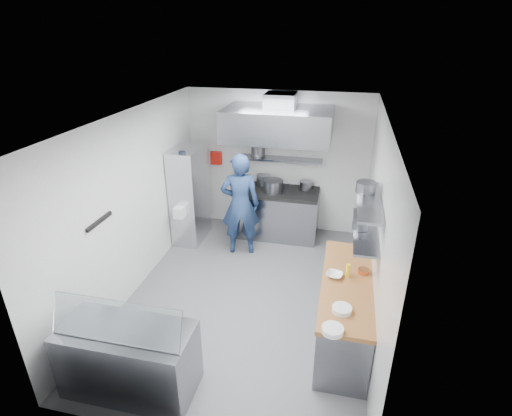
% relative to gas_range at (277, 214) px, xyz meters
% --- Properties ---
extents(floor, '(5.00, 5.00, 0.00)m').
position_rel_gas_range_xyz_m(floor, '(-0.10, -2.10, -0.45)').
color(floor, '#555557').
rests_on(floor, ground).
extents(ceiling, '(5.00, 5.00, 0.00)m').
position_rel_gas_range_xyz_m(ceiling, '(-0.10, -2.10, 2.35)').
color(ceiling, silver).
rests_on(ceiling, wall_back).
extents(wall_back, '(3.60, 2.80, 0.02)m').
position_rel_gas_range_xyz_m(wall_back, '(-0.10, 0.40, 0.95)').
color(wall_back, white).
rests_on(wall_back, floor).
extents(wall_front, '(3.60, 2.80, 0.02)m').
position_rel_gas_range_xyz_m(wall_front, '(-0.10, -4.60, 0.95)').
color(wall_front, white).
rests_on(wall_front, floor).
extents(wall_left, '(2.80, 5.00, 0.02)m').
position_rel_gas_range_xyz_m(wall_left, '(-1.90, -2.10, 0.95)').
color(wall_left, white).
rests_on(wall_left, floor).
extents(wall_right, '(2.80, 5.00, 0.02)m').
position_rel_gas_range_xyz_m(wall_right, '(1.70, -2.10, 0.95)').
color(wall_right, white).
rests_on(wall_right, floor).
extents(gas_range, '(1.60, 0.80, 0.90)m').
position_rel_gas_range_xyz_m(gas_range, '(0.00, 0.00, 0.00)').
color(gas_range, gray).
rests_on(gas_range, floor).
extents(cooktop, '(1.57, 0.78, 0.06)m').
position_rel_gas_range_xyz_m(cooktop, '(0.00, 0.00, 0.48)').
color(cooktop, black).
rests_on(cooktop, gas_range).
extents(stock_pot_left, '(0.27, 0.27, 0.20)m').
position_rel_gas_range_xyz_m(stock_pot_left, '(-0.35, 0.25, 0.61)').
color(stock_pot_left, slate).
rests_on(stock_pot_left, cooktop).
extents(stock_pot_mid, '(0.38, 0.38, 0.24)m').
position_rel_gas_range_xyz_m(stock_pot_mid, '(-0.08, -0.09, 0.63)').
color(stock_pot_mid, slate).
rests_on(stock_pot_mid, cooktop).
extents(stock_pot_right, '(0.25, 0.25, 0.16)m').
position_rel_gas_range_xyz_m(stock_pot_right, '(0.52, 0.20, 0.59)').
color(stock_pot_right, slate).
rests_on(stock_pot_right, cooktop).
extents(over_range_shelf, '(1.60, 0.30, 0.04)m').
position_rel_gas_range_xyz_m(over_range_shelf, '(0.00, 0.24, 1.07)').
color(over_range_shelf, gray).
rests_on(over_range_shelf, wall_back).
extents(shelf_pot_a, '(0.27, 0.27, 0.18)m').
position_rel_gas_range_xyz_m(shelf_pot_a, '(-0.48, 0.35, 1.18)').
color(shelf_pot_a, slate).
rests_on(shelf_pot_a, over_range_shelf).
extents(extractor_hood, '(1.90, 1.15, 0.55)m').
position_rel_gas_range_xyz_m(extractor_hood, '(0.00, -0.18, 1.85)').
color(extractor_hood, gray).
rests_on(extractor_hood, wall_back).
extents(hood_duct, '(0.55, 0.55, 0.24)m').
position_rel_gas_range_xyz_m(hood_duct, '(0.00, 0.05, 2.23)').
color(hood_duct, slate).
rests_on(hood_duct, extractor_hood).
extents(red_firebox, '(0.22, 0.10, 0.26)m').
position_rel_gas_range_xyz_m(red_firebox, '(-1.35, 0.34, 0.97)').
color(red_firebox, red).
rests_on(red_firebox, wall_back).
extents(chef, '(0.79, 0.61, 1.91)m').
position_rel_gas_range_xyz_m(chef, '(-0.55, -0.80, 0.51)').
color(chef, navy).
rests_on(chef, floor).
extents(wire_rack, '(0.50, 0.90, 1.85)m').
position_rel_gas_range_xyz_m(wire_rack, '(-1.63, -0.50, 0.48)').
color(wire_rack, silver).
rests_on(wire_rack, floor).
extents(rack_bin_a, '(0.17, 0.22, 0.20)m').
position_rel_gas_range_xyz_m(rack_bin_a, '(-1.63, -1.03, 0.35)').
color(rack_bin_a, white).
rests_on(rack_bin_a, wire_rack).
extents(rack_bin_b, '(0.13, 0.16, 0.15)m').
position_rel_gas_range_xyz_m(rack_bin_b, '(-1.63, -0.71, 0.85)').
color(rack_bin_b, yellow).
rests_on(rack_bin_b, wire_rack).
extents(rack_jar, '(0.12, 0.12, 0.18)m').
position_rel_gas_range_xyz_m(rack_jar, '(-1.58, -0.83, 1.35)').
color(rack_jar, black).
rests_on(rack_jar, wire_rack).
extents(knife_strip, '(0.04, 0.55, 0.05)m').
position_rel_gas_range_xyz_m(knife_strip, '(-1.88, -3.00, 1.10)').
color(knife_strip, black).
rests_on(knife_strip, wall_left).
extents(prep_counter_base, '(0.62, 2.00, 0.84)m').
position_rel_gas_range_xyz_m(prep_counter_base, '(1.38, -2.70, -0.03)').
color(prep_counter_base, gray).
rests_on(prep_counter_base, floor).
extents(prep_counter_top, '(0.65, 2.04, 0.06)m').
position_rel_gas_range_xyz_m(prep_counter_top, '(1.38, -2.70, 0.42)').
color(prep_counter_top, '#99532B').
rests_on(prep_counter_top, prep_counter_base).
extents(plate_stack_a, '(0.24, 0.24, 0.06)m').
position_rel_gas_range_xyz_m(plate_stack_a, '(1.24, -3.68, 0.48)').
color(plate_stack_a, white).
rests_on(plate_stack_a, prep_counter_top).
extents(plate_stack_b, '(0.23, 0.23, 0.06)m').
position_rel_gas_range_xyz_m(plate_stack_b, '(1.32, -3.31, 0.48)').
color(plate_stack_b, white).
rests_on(plate_stack_b, prep_counter_top).
extents(copper_pan, '(0.15, 0.15, 0.06)m').
position_rel_gas_range_xyz_m(copper_pan, '(1.58, -2.46, 0.48)').
color(copper_pan, '#D6743C').
rests_on(copper_pan, prep_counter_top).
extents(squeeze_bottle, '(0.06, 0.06, 0.18)m').
position_rel_gas_range_xyz_m(squeeze_bottle, '(1.38, -2.58, 0.54)').
color(squeeze_bottle, yellow).
rests_on(squeeze_bottle, prep_counter_top).
extents(mixing_bowl, '(0.25, 0.25, 0.05)m').
position_rel_gas_range_xyz_m(mixing_bowl, '(1.21, -2.63, 0.48)').
color(mixing_bowl, white).
rests_on(mixing_bowl, prep_counter_top).
extents(wall_shelf_lower, '(0.30, 1.30, 0.04)m').
position_rel_gas_range_xyz_m(wall_shelf_lower, '(1.54, -2.40, 1.05)').
color(wall_shelf_lower, gray).
rests_on(wall_shelf_lower, wall_right).
extents(wall_shelf_upper, '(0.30, 1.30, 0.04)m').
position_rel_gas_range_xyz_m(wall_shelf_upper, '(1.54, -2.40, 1.47)').
color(wall_shelf_upper, gray).
rests_on(wall_shelf_upper, wall_right).
extents(shelf_pot_c, '(0.21, 0.21, 0.10)m').
position_rel_gas_range_xyz_m(shelf_pot_c, '(1.47, -2.39, 1.12)').
color(shelf_pot_c, slate).
rests_on(shelf_pot_c, wall_shelf_lower).
extents(shelf_pot_d, '(0.26, 0.26, 0.14)m').
position_rel_gas_range_xyz_m(shelf_pot_d, '(1.50, -2.16, 1.56)').
color(shelf_pot_d, slate).
rests_on(shelf_pot_d, wall_shelf_upper).
extents(display_case, '(1.50, 0.70, 0.85)m').
position_rel_gas_range_xyz_m(display_case, '(-1.00, -4.10, -0.03)').
color(display_case, gray).
rests_on(display_case, floor).
extents(display_glass, '(1.47, 0.19, 0.42)m').
position_rel_gas_range_xyz_m(display_glass, '(-1.00, -4.22, 0.62)').
color(display_glass, silver).
rests_on(display_glass, display_case).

